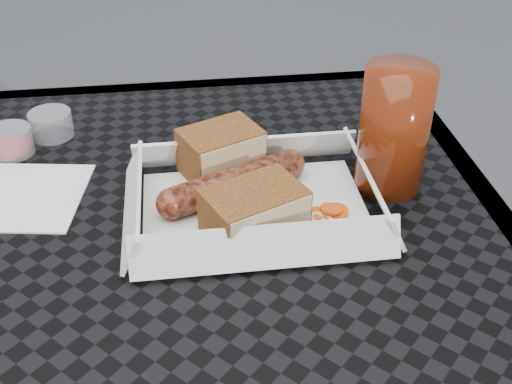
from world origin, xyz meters
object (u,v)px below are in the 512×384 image
(patio_table, at_px, (112,344))
(bratwurst, at_px, (234,183))
(food_tray, at_px, (255,209))
(drink_glass, at_px, (394,130))

(patio_table, bearing_deg, bratwurst, 41.15)
(food_tray, distance_m, drink_glass, 0.16)
(drink_glass, bearing_deg, food_tray, -168.67)
(food_tray, relative_size, bratwurst, 1.41)
(patio_table, bearing_deg, drink_glass, 21.84)
(drink_glass, bearing_deg, patio_table, -158.16)
(patio_table, xyz_separation_m, food_tray, (0.15, 0.09, 0.08))
(bratwurst, xyz_separation_m, drink_glass, (0.16, 0.01, 0.05))
(bratwurst, bearing_deg, patio_table, -138.85)
(patio_table, distance_m, bratwurst, 0.19)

